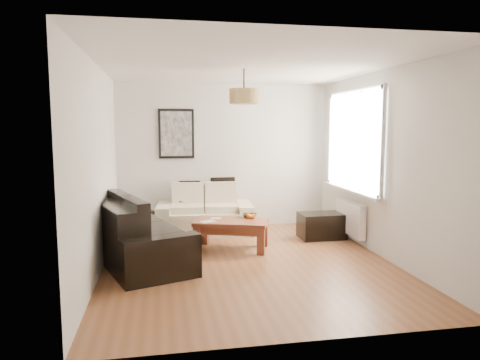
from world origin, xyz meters
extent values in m
plane|color=brown|center=(0.00, 0.00, 0.00)|extent=(4.50, 4.50, 0.00)
cube|color=white|center=(1.82, 0.80, 0.38)|extent=(0.10, 0.90, 0.52)
cylinder|color=tan|center=(0.00, 0.30, 2.23)|extent=(0.40, 0.40, 0.20)
cube|color=black|center=(1.45, 1.07, 0.21)|extent=(0.74, 0.48, 0.41)
cube|color=black|center=(-0.65, 1.97, 0.69)|extent=(0.37, 0.12, 0.37)
cube|color=black|center=(-0.06, 1.97, 0.72)|extent=(0.42, 0.14, 0.42)
imported|color=black|center=(0.19, 0.83, 0.47)|extent=(0.27, 0.27, 0.06)
sphere|color=orange|center=(0.18, 0.73, 0.48)|extent=(0.08, 0.08, 0.06)
sphere|color=orange|center=(0.23, 0.75, 0.48)|extent=(0.08, 0.08, 0.07)
sphere|color=orange|center=(0.16, 0.76, 0.48)|extent=(0.10, 0.10, 0.08)
cube|color=beige|center=(-0.47, 0.66, 0.44)|extent=(0.26, 0.23, 0.01)
camera|label=1|loc=(-1.13, -5.63, 1.81)|focal=32.83mm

